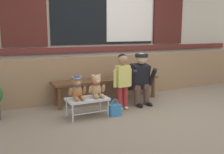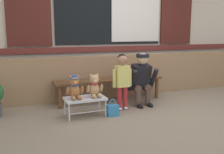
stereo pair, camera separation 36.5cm
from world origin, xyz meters
The scene contains 10 objects.
ground_plane centered at (0.00, 0.00, 0.00)m, with size 60.00×60.00×0.00m, color #84725B.
brick_low_wall centered at (0.00, 1.43, 0.42)m, with size 7.78×0.25×0.85m, color #997551.
shop_facade centered at (0.00, 1.94, 1.74)m, with size 7.94×0.26×3.46m.
wooden_bench_long centered at (-0.34, 1.06, 0.37)m, with size 2.10×0.40×0.44m.
small_display_bench centered at (-1.02, 0.37, 0.27)m, with size 0.64×0.36×0.30m.
teddy_bear_with_hat centered at (-1.18, 0.37, 0.47)m, with size 0.28×0.27×0.36m.
teddy_bear_plain centered at (-0.86, 0.37, 0.46)m, with size 0.28×0.26×0.36m.
child_standing centered at (-0.33, 0.47, 0.59)m, with size 0.35×0.18×0.96m.
adult_crouching centered at (0.11, 0.60, 0.48)m, with size 0.50×0.49×0.95m.
handbag_on_ground centered at (-0.61, 0.21, 0.10)m, with size 0.18×0.11×0.27m.
Camera 1 is at (-2.43, -3.27, 1.31)m, focal length 41.31 mm.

